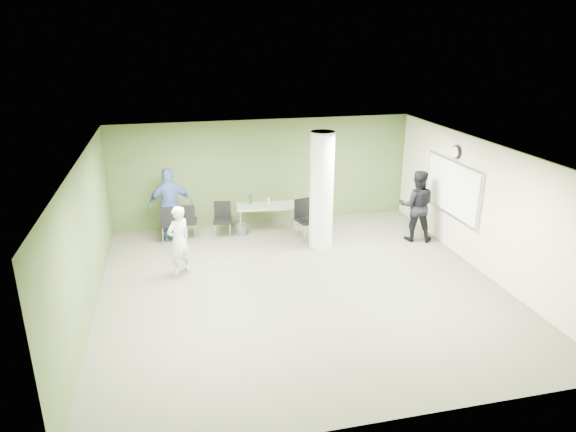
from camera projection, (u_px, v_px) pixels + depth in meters
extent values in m
plane|color=#525341|center=(301.00, 287.00, 10.50)|extent=(8.00, 8.00, 0.00)
plane|color=white|center=(303.00, 152.00, 9.56)|extent=(8.00, 8.00, 0.00)
cube|color=#455E2C|center=(264.00, 172.00, 13.70)|extent=(8.00, 2.80, 0.02)
cube|color=#455E2C|center=(86.00, 240.00, 9.18)|extent=(0.02, 8.00, 2.80)
cube|color=beige|center=(484.00, 208.00, 10.88)|extent=(0.02, 8.00, 2.80)
cylinder|color=silver|center=(322.00, 191.00, 12.08)|extent=(0.56, 0.56, 2.80)
cube|color=silver|center=(452.00, 188.00, 11.94)|extent=(0.04, 2.30, 1.30)
cube|color=white|center=(451.00, 188.00, 11.93)|extent=(0.02, 2.20, 1.20)
cylinder|color=black|center=(456.00, 152.00, 11.65)|extent=(0.05, 0.32, 0.32)
cylinder|color=white|center=(455.00, 152.00, 11.64)|extent=(0.02, 0.26, 0.26)
cube|color=gray|center=(267.00, 206.00, 13.18)|extent=(1.59, 0.81, 0.04)
cylinder|color=silver|center=(241.00, 224.00, 12.96)|extent=(0.04, 0.04, 0.69)
cylinder|color=silver|center=(295.00, 222.00, 13.14)|extent=(0.04, 0.04, 0.69)
cylinder|color=silver|center=(240.00, 217.00, 13.46)|extent=(0.04, 0.04, 0.69)
cylinder|color=silver|center=(292.00, 215.00, 13.64)|extent=(0.04, 0.04, 0.69)
cylinder|color=#1A4416|center=(250.00, 199.00, 13.24)|extent=(0.07, 0.07, 0.25)
cylinder|color=#B2B2B7|center=(269.00, 201.00, 13.23)|extent=(0.06, 0.06, 0.18)
cylinder|color=#4C4C4C|center=(242.00, 229.00, 13.17)|extent=(0.25, 0.25, 0.29)
cube|color=black|center=(187.00, 221.00, 12.80)|extent=(0.53, 0.53, 0.05)
cube|color=black|center=(186.00, 214.00, 12.51)|extent=(0.46, 0.09, 0.46)
cylinder|color=silver|center=(196.00, 227.00, 13.09)|extent=(0.02, 0.02, 0.44)
cylinder|color=silver|center=(180.00, 228.00, 13.05)|extent=(0.02, 0.02, 0.44)
cylinder|color=silver|center=(195.00, 233.00, 12.72)|extent=(0.02, 0.02, 0.44)
cylinder|color=silver|center=(179.00, 234.00, 12.68)|extent=(0.02, 0.02, 0.44)
cube|color=black|center=(171.00, 224.00, 12.62)|extent=(0.52, 0.52, 0.05)
cube|color=black|center=(170.00, 216.00, 12.32)|extent=(0.47, 0.07, 0.48)
cylinder|color=silver|center=(180.00, 230.00, 12.92)|extent=(0.02, 0.02, 0.46)
cylinder|color=silver|center=(164.00, 231.00, 12.86)|extent=(0.02, 0.02, 0.46)
cylinder|color=silver|center=(180.00, 235.00, 12.55)|extent=(0.02, 0.02, 0.46)
cylinder|color=silver|center=(163.00, 236.00, 12.49)|extent=(0.02, 0.02, 0.46)
cube|color=black|center=(222.00, 221.00, 12.92)|extent=(0.51, 0.51, 0.05)
cube|color=black|center=(222.00, 209.00, 13.03)|extent=(0.43, 0.10, 0.43)
cylinder|color=silver|center=(215.00, 232.00, 12.82)|extent=(0.02, 0.02, 0.41)
cylinder|color=silver|center=(230.00, 232.00, 12.84)|extent=(0.02, 0.02, 0.41)
cylinder|color=silver|center=(216.00, 227.00, 13.16)|extent=(0.02, 0.02, 0.41)
cylinder|color=silver|center=(230.00, 227.00, 13.19)|extent=(0.02, 0.02, 0.41)
cube|color=black|center=(307.00, 220.00, 12.81)|extent=(0.62, 0.62, 0.05)
cube|color=black|center=(303.00, 207.00, 12.90)|extent=(0.47, 0.18, 0.49)
cylinder|color=silver|center=(304.00, 234.00, 12.63)|extent=(0.02, 0.02, 0.47)
cylinder|color=silver|center=(319.00, 231.00, 12.82)|extent=(0.02, 0.02, 0.47)
cylinder|color=silver|center=(296.00, 229.00, 12.97)|extent=(0.02, 0.02, 0.47)
cylinder|color=silver|center=(310.00, 226.00, 13.16)|extent=(0.02, 0.02, 0.47)
imported|color=white|center=(179.00, 240.00, 10.87)|extent=(0.66, 0.61, 1.51)
imported|color=black|center=(417.00, 206.00, 12.61)|extent=(1.06, 0.95, 1.79)
imported|color=#3B5593|center=(170.00, 205.00, 12.55)|extent=(1.14, 0.58, 1.86)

